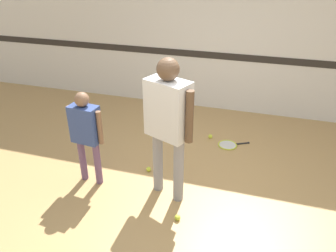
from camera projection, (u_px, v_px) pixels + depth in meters
name	position (u px, v px, depth m)	size (l,w,h in m)	color
ground_plane	(185.00, 199.00, 3.97)	(16.00, 16.00, 0.00)	tan
wall_back	(227.00, 23.00, 5.57)	(16.00, 0.07, 3.20)	silver
person_instructor	(168.00, 116.00, 3.58)	(0.61, 0.43, 1.72)	gray
person_student_left	(86.00, 129.00, 3.95)	(0.47, 0.22, 1.24)	#6B4C70
racket_spare_on_floor	(229.00, 145.00, 5.08)	(0.52, 0.40, 0.03)	#C6D838
tennis_ball_near_instructor	(178.00, 218.00, 3.65)	(0.07, 0.07, 0.07)	#CCE038
tennis_ball_by_spare_racket	(210.00, 136.00, 5.27)	(0.07, 0.07, 0.07)	#CCE038
tennis_ball_stray_left	(149.00, 169.00, 4.47)	(0.07, 0.07, 0.07)	#CCE038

